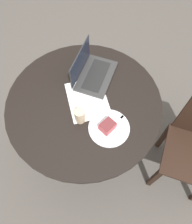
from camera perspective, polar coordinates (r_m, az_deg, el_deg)
ground_plane at (r=2.19m, az=-2.21°, el=-7.62°), size 12.00×12.00×0.00m
dining_table at (r=1.64m, az=-2.93°, el=-0.14°), size 1.08×1.08×0.76m
paper_document at (r=1.51m, az=-2.24°, el=3.41°), size 0.36×0.30×0.00m
plate at (r=1.41m, az=3.42°, el=-4.19°), size 0.27×0.27×0.01m
cake_slice at (r=1.37m, az=3.02°, el=-3.71°), size 0.10×0.11×0.06m
fork at (r=1.42m, az=5.38°, el=-2.64°), size 0.08×0.17×0.00m
coffee_glass at (r=1.39m, az=-4.23°, el=-1.00°), size 0.07×0.07×0.11m
laptop at (r=1.60m, az=-0.95°, el=10.28°), size 0.41×0.41×0.21m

